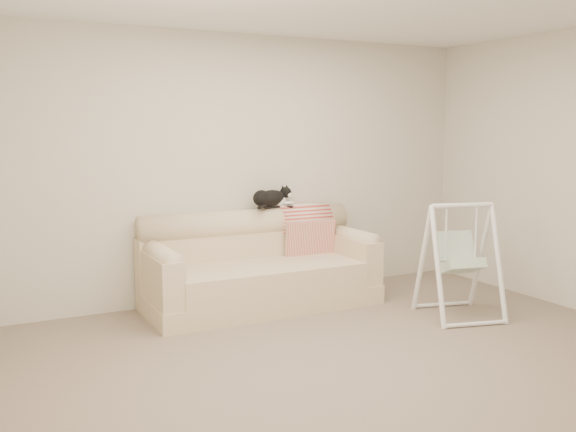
% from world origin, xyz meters
% --- Properties ---
extents(ground_plane, '(5.00, 5.00, 0.00)m').
position_xyz_m(ground_plane, '(0.00, 0.00, 0.00)').
color(ground_plane, '#726052').
rests_on(ground_plane, ground).
extents(room_shell, '(5.04, 4.04, 2.60)m').
position_xyz_m(room_shell, '(0.00, 0.00, 1.53)').
color(room_shell, beige).
rests_on(room_shell, ground).
extents(sofa, '(2.20, 0.93, 0.90)m').
position_xyz_m(sofa, '(-0.08, 1.62, 0.35)').
color(sofa, beige).
rests_on(sofa, ground).
extents(remote_a, '(0.18, 0.07, 0.03)m').
position_xyz_m(remote_a, '(0.20, 1.86, 0.91)').
color(remote_a, black).
rests_on(remote_a, sofa).
extents(remote_b, '(0.16, 0.15, 0.02)m').
position_xyz_m(remote_b, '(0.33, 1.84, 0.91)').
color(remote_b, black).
rests_on(remote_b, sofa).
extents(tuxedo_cat, '(0.51, 0.37, 0.21)m').
position_xyz_m(tuxedo_cat, '(0.18, 1.85, 1.00)').
color(tuxedo_cat, black).
rests_on(tuxedo_cat, sofa).
extents(throw_blanket, '(0.54, 0.38, 0.58)m').
position_xyz_m(throw_blanket, '(0.54, 1.84, 0.72)').
color(throw_blanket, red).
rests_on(throw_blanket, sofa).
extents(baby_swing, '(0.78, 0.81, 1.04)m').
position_xyz_m(baby_swing, '(1.38, 0.44, 0.52)').
color(baby_swing, white).
rests_on(baby_swing, ground).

